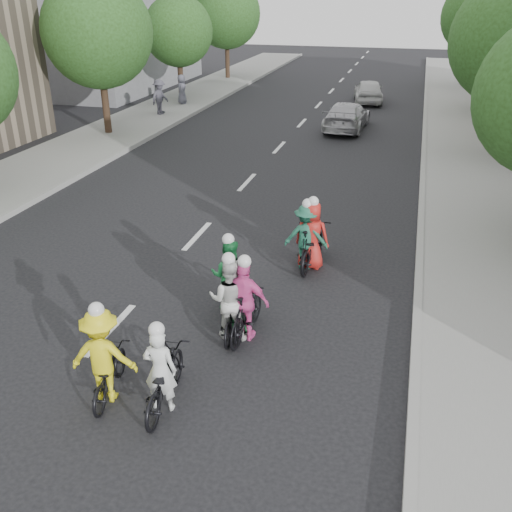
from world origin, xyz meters
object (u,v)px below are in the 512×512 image
at_px(cyclist_1, 230,280).
at_px(cyclist_4, 312,242).
at_px(cyclist_0, 163,377).
at_px(cyclist_5, 240,305).
at_px(cyclist_6, 230,306).
at_px(spectator_1, 160,99).
at_px(cyclist_3, 246,307).
at_px(follow_car_lead, 347,116).
at_px(follow_car_trail, 369,91).
at_px(spectator_2, 182,89).
at_px(spectator_0, 160,97).
at_px(cyclist_7, 306,241).
at_px(cyclist_2, 105,362).

bearing_deg(cyclist_1, cyclist_4, -124.67).
bearing_deg(cyclist_0, cyclist_1, -97.02).
relative_size(cyclist_5, cyclist_6, 0.94).
distance_m(cyclist_0, spectator_1, 23.55).
relative_size(cyclist_1, cyclist_6, 0.96).
xyz_separation_m(cyclist_3, follow_car_lead, (-0.39, 18.65, -0.02)).
distance_m(cyclist_3, follow_car_trail, 26.05).
distance_m(cyclist_3, spectator_1, 21.78).
height_order(cyclist_1, spectator_2, cyclist_1).
bearing_deg(spectator_0, cyclist_7, -129.28).
bearing_deg(cyclist_6, cyclist_5, -133.58).
bearing_deg(spectator_2, cyclist_2, 179.46).
bearing_deg(spectator_1, spectator_0, -153.05).
height_order(cyclist_0, cyclist_6, cyclist_6).
height_order(cyclist_6, follow_car_trail, cyclist_6).
height_order(cyclist_2, cyclist_4, cyclist_2).
relative_size(cyclist_7, follow_car_lead, 0.40).
xyz_separation_m(follow_car_trail, spectator_2, (-10.25, -4.04, 0.28)).
height_order(cyclist_2, cyclist_3, cyclist_2).
bearing_deg(spectator_2, spectator_0, 160.57).
bearing_deg(follow_car_trail, cyclist_3, 81.87).
bearing_deg(cyclist_4, spectator_1, -50.52).
bearing_deg(cyclist_5, cyclist_2, 49.50).
bearing_deg(follow_car_trail, cyclist_2, 78.34).
height_order(cyclist_5, follow_car_trail, cyclist_5).
relative_size(cyclist_4, cyclist_7, 1.10).
height_order(cyclist_5, spectator_0, spectator_0).
height_order(cyclist_3, follow_car_lead, cyclist_3).
relative_size(cyclist_5, spectator_2, 1.07).
relative_size(cyclist_2, spectator_2, 1.15).
bearing_deg(cyclist_1, cyclist_3, 116.44).
bearing_deg(cyclist_5, cyclist_7, -111.63).
bearing_deg(cyclist_1, spectator_2, -71.97).
bearing_deg(spectator_1, cyclist_0, -153.55).
height_order(follow_car_lead, follow_car_trail, follow_car_trail).
bearing_deg(follow_car_lead, cyclist_6, 92.81).
height_order(cyclist_4, follow_car_trail, cyclist_4).
bearing_deg(spectator_0, follow_car_trail, -39.32).
distance_m(follow_car_trail, spectator_1, 12.43).
relative_size(cyclist_1, spectator_0, 1.00).
xyz_separation_m(cyclist_4, follow_car_trail, (-0.72, 22.56, 0.03)).
xyz_separation_m(cyclist_4, spectator_0, (-10.95, 15.42, 0.40)).
bearing_deg(cyclist_7, follow_car_trail, -91.48).
height_order(cyclist_5, follow_car_lead, cyclist_5).
bearing_deg(cyclist_2, follow_car_trail, -103.58).
height_order(cyclist_5, cyclist_7, cyclist_7).
relative_size(cyclist_7, spectator_1, 1.18).
relative_size(follow_car_lead, spectator_2, 2.77).
bearing_deg(cyclist_3, cyclist_6, 5.32).
relative_size(cyclist_0, spectator_2, 1.18).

